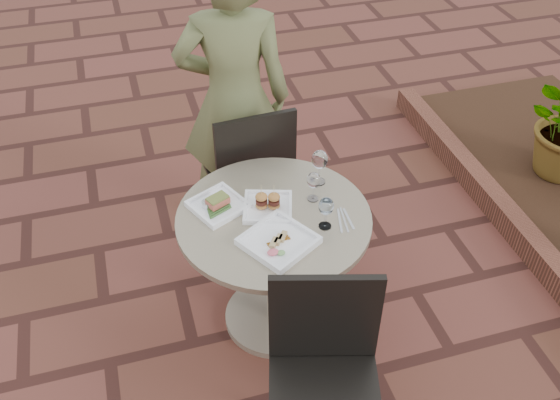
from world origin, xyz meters
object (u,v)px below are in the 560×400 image
object	(u,v)px
chair_far	(251,165)
plate_salmon	(218,205)
cafe_table	(274,254)
plate_tuna	(278,241)
diner	(234,100)
chair_near	(324,363)
plate_sliders	(268,205)

from	to	relation	value
chair_far	plate_salmon	distance (m)	0.61
cafe_table	plate_tuna	xyz separation A→B (m)	(-0.03, -0.18, 0.26)
chair_far	diner	xyz separation A→B (m)	(-0.03, 0.20, 0.31)
diner	plate_tuna	size ratio (longest dim) A/B	4.57
chair_far	cafe_table	bearing A→B (deg)	81.96
cafe_table	diner	size ratio (longest dim) A/B	0.53
chair_far	plate_tuna	size ratio (longest dim) A/B	2.48
cafe_table	plate_tuna	distance (m)	0.32
plate_salmon	diner	bearing A→B (deg)	70.57
plate_salmon	plate_tuna	world-z (taller)	plate_salmon
cafe_table	plate_tuna	size ratio (longest dim) A/B	2.40
cafe_table	chair_far	distance (m)	0.64
chair_far	chair_near	distance (m)	1.33
cafe_table	chair_far	world-z (taller)	chair_far
diner	cafe_table	bearing A→B (deg)	100.85
chair_near	chair_far	bearing A→B (deg)	104.21
chair_far	plate_tuna	xyz separation A→B (m)	(-0.08, -0.81, 0.20)
plate_tuna	chair_far	bearing A→B (deg)	84.52
chair_far	diner	size ratio (longest dim) A/B	0.54
chair_near	plate_tuna	bearing A→B (deg)	110.12
chair_far	plate_salmon	bearing A→B (deg)	57.30
diner	plate_sliders	size ratio (longest dim) A/B	6.16
diner	plate_sliders	world-z (taller)	diner
chair_near	plate_salmon	xyz separation A→B (m)	(-0.24, 0.83, 0.20)
plate_salmon	plate_sliders	world-z (taller)	plate_sliders
plate_salmon	chair_far	bearing A→B (deg)	60.96
diner	chair_far	bearing A→B (deg)	111.36
chair_far	chair_near	bearing A→B (deg)	84.62
chair_near	plate_salmon	size ratio (longest dim) A/B	3.09
chair_near	plate_salmon	world-z (taller)	chair_near
chair_far	plate_sliders	xyz separation A→B (m)	(-0.06, -0.58, 0.21)
chair_near	plate_sliders	xyz separation A→B (m)	(-0.02, 0.75, 0.21)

